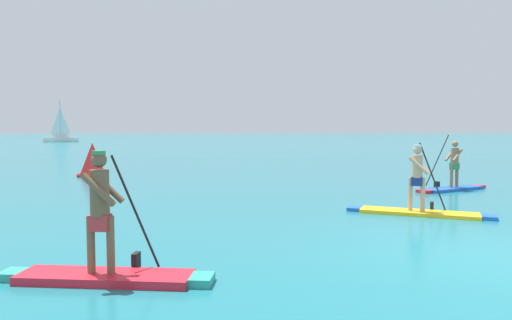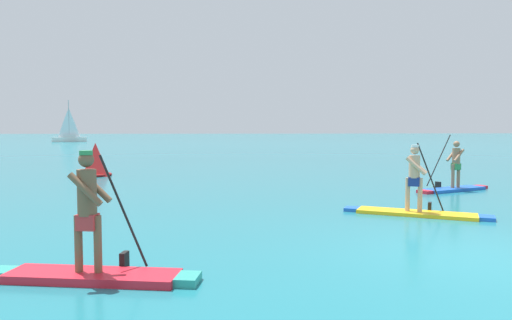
{
  "view_description": "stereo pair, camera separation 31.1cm",
  "coord_description": "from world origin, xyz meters",
  "px_view_note": "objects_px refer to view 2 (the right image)",
  "views": [
    {
      "loc": [
        -4.76,
        -7.22,
        2.1
      ],
      "look_at": [
        -2.64,
        8.92,
        1.03
      ],
      "focal_mm": 32.83,
      "sensor_mm": 36.0,
      "label": 1
    },
    {
      "loc": [
        -4.46,
        -7.26,
        2.1
      ],
      "look_at": [
        -2.64,
        8.92,
        1.03
      ],
      "focal_mm": 32.83,
      "sensor_mm": 36.0,
      "label": 2
    }
  ],
  "objects_px": {
    "paddleboarder_near_left": "(93,252)",
    "paddleboarder_mid_center": "(416,201)",
    "sailboat_left_horizon": "(69,136)",
    "paddleboarder_far_right": "(454,180)",
    "race_marker_buoy": "(96,161)"
  },
  "relations": [
    {
      "from": "paddleboarder_far_right",
      "to": "race_marker_buoy",
      "type": "bearing_deg",
      "value": -48.37
    },
    {
      "from": "paddleboarder_near_left",
      "to": "paddleboarder_mid_center",
      "type": "bearing_deg",
      "value": 44.61
    },
    {
      "from": "paddleboarder_near_left",
      "to": "race_marker_buoy",
      "type": "height_order",
      "value": "paddleboarder_near_left"
    },
    {
      "from": "paddleboarder_near_left",
      "to": "paddleboarder_far_right",
      "type": "distance_m",
      "value": 13.1
    },
    {
      "from": "paddleboarder_near_left",
      "to": "race_marker_buoy",
      "type": "bearing_deg",
      "value": 114.69
    },
    {
      "from": "paddleboarder_near_left",
      "to": "paddleboarder_mid_center",
      "type": "relative_size",
      "value": 0.93
    },
    {
      "from": "sailboat_left_horizon",
      "to": "paddleboarder_far_right",
      "type": "bearing_deg",
      "value": -81.49
    },
    {
      "from": "paddleboarder_near_left",
      "to": "sailboat_left_horizon",
      "type": "xyz_separation_m",
      "value": [
        -20.87,
        74.9,
        0.51
      ]
    },
    {
      "from": "paddleboarder_far_right",
      "to": "sailboat_left_horizon",
      "type": "height_order",
      "value": "sailboat_left_horizon"
    },
    {
      "from": "paddleboarder_mid_center",
      "to": "paddleboarder_near_left",
      "type": "bearing_deg",
      "value": -118.05
    },
    {
      "from": "race_marker_buoy",
      "to": "sailboat_left_horizon",
      "type": "bearing_deg",
      "value": 106.36
    },
    {
      "from": "paddleboarder_mid_center",
      "to": "race_marker_buoy",
      "type": "xyz_separation_m",
      "value": [
        -10.01,
        10.83,
        0.32
      ]
    },
    {
      "from": "paddleboarder_near_left",
      "to": "paddleboarder_mid_center",
      "type": "xyz_separation_m",
      "value": [
        6.71,
        4.24,
        -0.03
      ]
    },
    {
      "from": "paddleboarder_mid_center",
      "to": "paddleboarder_far_right",
      "type": "xyz_separation_m",
      "value": [
        3.32,
        4.19,
        0.0
      ]
    },
    {
      "from": "paddleboarder_near_left",
      "to": "race_marker_buoy",
      "type": "xyz_separation_m",
      "value": [
        -3.3,
        15.06,
        0.29
      ]
    }
  ]
}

